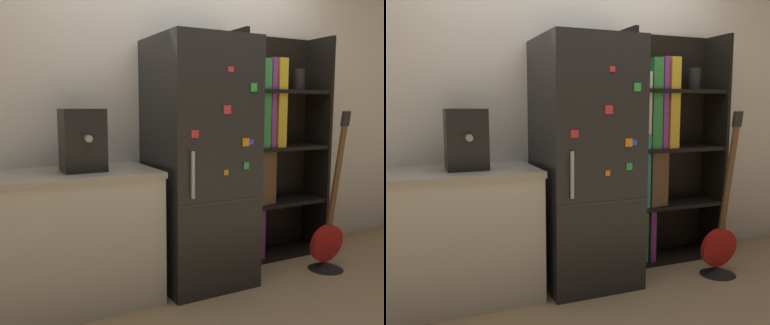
{
  "view_description": "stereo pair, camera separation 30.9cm",
  "coord_description": "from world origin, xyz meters",
  "views": [
    {
      "loc": [
        -1.46,
        -2.56,
        1.27
      ],
      "look_at": [
        -0.04,
        0.15,
        0.88
      ],
      "focal_mm": 40.0,
      "sensor_mm": 36.0,
      "label": 1
    },
    {
      "loc": [
        -1.18,
        -2.69,
        1.27
      ],
      "look_at": [
        -0.04,
        0.15,
        0.88
      ],
      "focal_mm": 40.0,
      "sensor_mm": 36.0,
      "label": 2
    }
  ],
  "objects": [
    {
      "name": "bookshelf",
      "position": [
        0.71,
        0.31,
        0.91
      ],
      "size": [
        0.9,
        0.34,
        1.86
      ],
      "color": "black",
      "rests_on": "ground_plane"
    },
    {
      "name": "espresso_machine",
      "position": [
        -0.83,
        0.14,
        1.07
      ],
      "size": [
        0.26,
        0.28,
        0.39
      ],
      "color": "black",
      "rests_on": "kitchen_counter"
    },
    {
      "name": "kitchen_counter",
      "position": [
        -0.88,
        0.15,
        0.44
      ],
      "size": [
        1.01,
        0.62,
        0.87
      ],
      "color": "beige",
      "rests_on": "ground_plane"
    },
    {
      "name": "guitar",
      "position": [
        0.98,
        -0.19,
        0.18
      ],
      "size": [
        0.3,
        0.29,
        1.25
      ],
      "color": "black",
      "rests_on": "ground_plane"
    },
    {
      "name": "refrigerator",
      "position": [
        -0.0,
        0.12,
        0.88
      ],
      "size": [
        0.66,
        0.68,
        1.75
      ],
      "color": "black",
      "rests_on": "ground_plane"
    },
    {
      "name": "ground_plane",
      "position": [
        0.0,
        0.0,
        0.0
      ],
      "size": [
        16.0,
        16.0,
        0.0
      ],
      "primitive_type": "plane",
      "color": "tan"
    },
    {
      "name": "wall_back",
      "position": [
        0.0,
        0.47,
        1.3
      ],
      "size": [
        8.0,
        0.05,
        2.6
      ],
      "color": "white",
      "rests_on": "ground_plane"
    }
  ]
}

